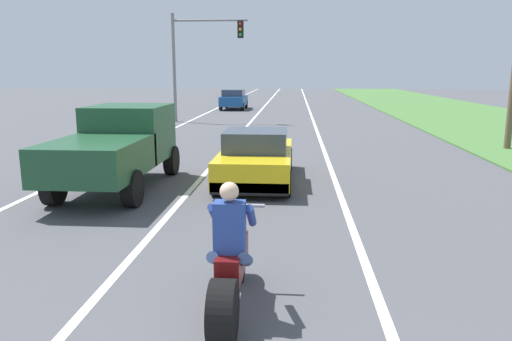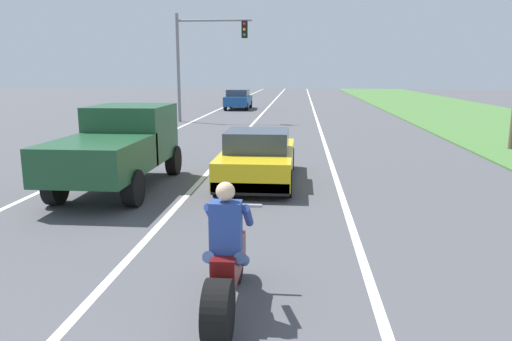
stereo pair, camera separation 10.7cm
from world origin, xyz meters
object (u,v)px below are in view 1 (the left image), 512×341
Objects in this scene: motorcycle_with_rider at (230,268)px; sports_car_yellow at (256,158)px; pickup_truck_left_lane_dark_green at (118,144)px; distant_car_far_ahead at (234,99)px; traffic_light_mast_near at (196,51)px.

motorcycle_with_rider is 7.17m from sports_car_yellow.
pickup_truck_left_lane_dark_green is 25.80m from distant_car_far_ahead.
motorcycle_with_rider is at bearing -59.87° from pickup_truck_left_lane_dark_green.
pickup_truck_left_lane_dark_green is at bearing -85.61° from traffic_light_mast_near.
pickup_truck_left_lane_dark_green is at bearing -162.82° from sports_car_yellow.
traffic_light_mast_near is at bearing 102.15° from motorcycle_with_rider.
motorcycle_with_rider is 0.51× the size of sports_car_yellow.
distant_car_far_ahead is at bearing 97.00° from motorcycle_with_rider.
motorcycle_with_rider is 0.55× the size of distant_car_far_ahead.
distant_car_far_ahead is (-0.36, 25.79, -0.33)m from pickup_truck_left_lane_dark_green.
sports_car_yellow is 3.50m from pickup_truck_left_lane_dark_green.
motorcycle_with_rider is 7.12m from pickup_truck_left_lane_dark_green.
sports_car_yellow is 0.90× the size of pickup_truck_left_lane_dark_green.
pickup_truck_left_lane_dark_green reaches higher than motorcycle_with_rider.
sports_car_yellow is at bearing 17.18° from pickup_truck_left_lane_dark_green.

